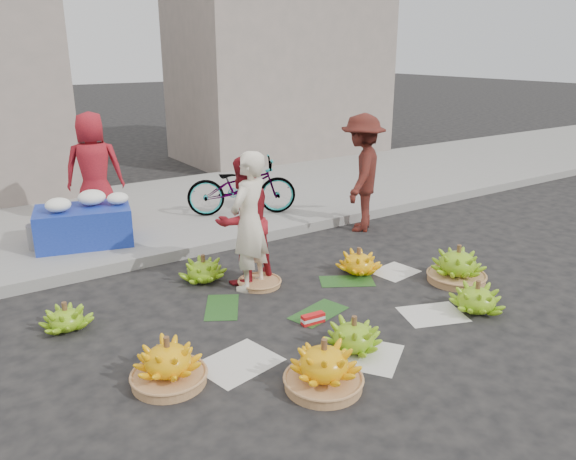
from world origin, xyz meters
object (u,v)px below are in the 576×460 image
banana_bunch_4 (457,266)px  vendor_cream (249,222)px  bicycle (242,186)px  flower_table (84,223)px  banana_bunch_0 (168,364)px

banana_bunch_4 → vendor_cream: (-2.18, 1.22, 0.61)m
banana_bunch_4 → bicycle: 3.76m
banana_bunch_4 → flower_table: bearing=134.3°
banana_bunch_4 → vendor_cream: vendor_cream is taller
banana_bunch_4 → flower_table: size_ratio=0.54×
banana_bunch_4 → bicycle: (-0.96, 3.62, 0.38)m
flower_table → bicycle: size_ratio=0.80×
bicycle → vendor_cream: bearing=177.1°
vendor_cream → banana_bunch_0: bearing=12.6°
vendor_cream → flower_table: bearing=-89.0°
banana_bunch_0 → vendor_cream: vendor_cream is taller
banana_bunch_0 → flower_table: (0.29, 3.67, 0.23)m
flower_table → bicycle: 2.52m
banana_bunch_0 → flower_table: size_ratio=0.52×
banana_bunch_0 → bicycle: bicycle is taller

